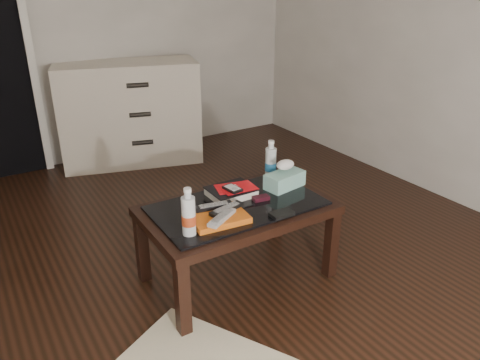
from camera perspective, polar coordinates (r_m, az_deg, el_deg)
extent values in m
plane|color=black|center=(2.43, -10.61, -17.63)|extent=(5.00, 5.00, 0.00)
plane|color=beige|center=(4.29, -25.44, 18.48)|extent=(5.00, 0.00, 5.00)
cube|color=silver|center=(4.26, -24.21, 13.86)|extent=(0.06, 0.04, 2.04)
cube|color=black|center=(2.27, -7.00, -14.24)|extent=(0.06, 0.06, 0.40)
cube|color=black|center=(2.70, 11.06, -7.69)|extent=(0.06, 0.06, 0.40)
cube|color=black|center=(2.67, -11.84, -8.17)|extent=(0.06, 0.06, 0.40)
cube|color=black|center=(3.05, 4.51, -3.44)|extent=(0.06, 0.06, 0.40)
cube|color=black|center=(2.52, -0.33, -3.74)|extent=(1.00, 0.60, 0.05)
cube|color=black|center=(2.51, -0.33, -3.12)|extent=(0.90, 0.50, 0.01)
cube|color=beige|center=(4.33, -13.25, 7.93)|extent=(1.29, 0.81, 0.90)
cylinder|color=black|center=(4.16, -11.79, 4.50)|extent=(0.18, 0.09, 0.04)
cylinder|color=black|center=(4.08, -12.08, 7.81)|extent=(0.18, 0.09, 0.04)
cylinder|color=black|center=(4.02, -12.39, 11.23)|extent=(0.18, 0.09, 0.04)
cube|color=#CD5A13|center=(2.35, -2.67, -4.57)|extent=(0.30, 0.24, 0.03)
cube|color=#A1A2A6|center=(2.29, -2.23, -4.57)|extent=(0.20, 0.14, 0.02)
cube|color=black|center=(2.37, -1.65, -3.51)|extent=(0.21, 0.10, 0.02)
cube|color=black|center=(2.40, -3.24, -3.18)|extent=(0.21, 0.08, 0.02)
cube|color=black|center=(2.59, -1.08, -1.46)|extent=(0.25, 0.20, 0.05)
cube|color=red|center=(2.58, -0.82, -0.90)|extent=(0.22, 0.18, 0.01)
cube|color=black|center=(2.54, -0.93, -1.04)|extent=(0.08, 0.11, 0.02)
cube|color=black|center=(2.55, 2.56, -2.22)|extent=(0.10, 0.06, 0.02)
cube|color=black|center=(2.40, 5.11, -4.12)|extent=(0.12, 0.07, 0.02)
cylinder|color=silver|center=(2.19, -6.30, -3.83)|extent=(0.08, 0.08, 0.24)
cylinder|color=silver|center=(2.78, 3.77, 2.50)|extent=(0.08, 0.08, 0.24)
cube|color=teal|center=(2.70, 5.46, 0.00)|extent=(0.25, 0.16, 0.09)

